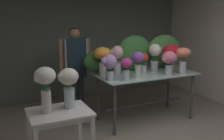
% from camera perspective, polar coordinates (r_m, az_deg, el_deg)
% --- Properties ---
extents(ground_plane, '(7.82, 7.82, 0.00)m').
position_cam_1_polar(ground_plane, '(4.83, 2.81, -10.95)').
color(ground_plane, gray).
extents(wall_back, '(4.83, 0.12, 2.63)m').
position_cam_1_polar(wall_back, '(6.10, -5.08, 6.59)').
color(wall_back, slate).
rests_on(wall_back, ground).
extents(wall_right, '(0.12, 3.68, 2.63)m').
position_cam_1_polar(wall_right, '(6.02, 23.69, 5.57)').
color(wall_right, beige).
rests_on(wall_right, ground).
extents(display_table_glass, '(1.78, 0.89, 0.88)m').
position_cam_1_polar(display_table_glass, '(4.65, 7.49, -2.41)').
color(display_table_glass, '#AFC8C0').
rests_on(display_table_glass, ground).
extents(side_table_white, '(0.76, 0.61, 0.72)m').
position_cam_1_polar(side_table_white, '(3.32, -11.61, -10.50)').
color(side_table_white, white).
rests_on(side_table_white, ground).
extents(florist, '(0.60, 0.24, 1.68)m').
position_cam_1_polar(florist, '(4.73, -8.22, 1.60)').
color(florist, '#232328').
rests_on(florist, ground).
extents(foliage_backdrop, '(2.09, 0.31, 0.66)m').
position_cam_1_polar(foliage_backdrop, '(4.86, 6.10, 3.57)').
color(foliage_backdrop, '#2D6028').
rests_on(foliage_backdrop, display_table_glass).
extents(vase_crimson_hydrangea, '(0.33, 0.33, 0.49)m').
position_cam_1_polar(vase_crimson_hydrangea, '(4.88, 13.11, 3.66)').
color(vase_crimson_hydrangea, silver).
rests_on(vase_crimson_hydrangea, display_table_glass).
extents(vase_sunset_lilies, '(0.29, 0.29, 0.49)m').
position_cam_1_polar(vase_sunset_lilies, '(4.31, -2.14, 2.97)').
color(vase_sunset_lilies, silver).
rests_on(vase_sunset_lilies, display_table_glass).
extents(vase_violet_ranunculus, '(0.20, 0.20, 0.43)m').
position_cam_1_polar(vase_violet_ranunculus, '(4.22, 5.81, 1.85)').
color(vase_violet_ranunculus, silver).
rests_on(vase_violet_ranunculus, display_table_glass).
extents(vase_blush_freesia, '(0.24, 0.20, 0.51)m').
position_cam_1_polar(vase_blush_freesia, '(4.40, 1.16, 2.81)').
color(vase_blush_freesia, silver).
rests_on(vase_blush_freesia, display_table_glass).
extents(vase_lilac_anemones, '(0.28, 0.22, 0.42)m').
position_cam_1_polar(vase_lilac_anemones, '(4.00, -0.52, 1.26)').
color(vase_lilac_anemones, silver).
rests_on(vase_lilac_anemones, display_table_glass).
extents(vase_rosy_snapdragons, '(0.29, 0.27, 0.41)m').
position_cam_1_polar(vase_rosy_snapdragons, '(4.51, 12.62, 2.22)').
color(vase_rosy_snapdragons, silver).
rests_on(vase_rosy_snapdragons, display_table_glass).
extents(vase_ivory_dahlias, '(0.25, 0.23, 0.51)m').
position_cam_1_polar(vase_ivory_dahlias, '(4.76, 9.54, 3.37)').
color(vase_ivory_dahlias, silver).
rests_on(vase_ivory_dahlias, display_table_glass).
extents(vase_scarlet_stock, '(0.17, 0.16, 0.36)m').
position_cam_1_polar(vase_scarlet_stock, '(4.56, 7.13, 1.90)').
color(vase_scarlet_stock, silver).
rests_on(vase_scarlet_stock, display_table_glass).
extents(vase_coral_peonies, '(0.26, 0.26, 0.46)m').
position_cam_1_polar(vase_coral_peonies, '(4.67, 15.59, 2.89)').
color(vase_coral_peonies, silver).
rests_on(vase_coral_peonies, display_table_glass).
extents(vase_magenta_carnations, '(0.17, 0.17, 0.36)m').
position_cam_1_polar(vase_magenta_carnations, '(4.03, 3.25, 0.71)').
color(vase_magenta_carnations, silver).
rests_on(vase_magenta_carnations, display_table_glass).
extents(vase_white_roses_tall, '(0.26, 0.25, 0.57)m').
position_cam_1_polar(vase_white_roses_tall, '(3.14, -14.69, -2.99)').
color(vase_white_roses_tall, silver).
rests_on(vase_white_roses_tall, side_table_white).
extents(vase_cream_lisianthus_tall, '(0.27, 0.25, 0.52)m').
position_cam_1_polar(vase_cream_lisianthus_tall, '(3.27, -9.72, -3.07)').
color(vase_cream_lisianthus_tall, silver).
rests_on(vase_cream_lisianthus_tall, side_table_white).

